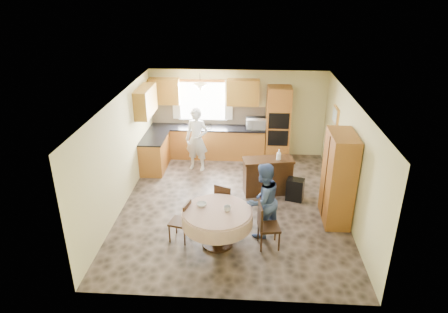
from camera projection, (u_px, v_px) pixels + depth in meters
name	position (u px, v px, depth m)	size (l,w,h in m)	color
floor	(233.00, 204.00, 9.25)	(5.00, 6.00, 0.01)	brown
ceiling	(234.00, 100.00, 8.24)	(5.00, 6.00, 0.01)	white
wall_back	(237.00, 113.00, 11.48)	(5.00, 0.02, 2.50)	beige
wall_front	(225.00, 235.00, 6.01)	(5.00, 0.02, 2.50)	beige
wall_left	(121.00, 152.00, 8.89)	(0.02, 6.00, 2.50)	beige
wall_right	(349.00, 158.00, 8.60)	(0.02, 6.00, 2.50)	beige
window	(203.00, 101.00, 11.38)	(1.40, 0.03, 1.10)	white
curtain_left	(176.00, 99.00, 11.35)	(0.22, 0.02, 1.15)	white
curtain_right	(229.00, 100.00, 11.27)	(0.22, 0.02, 1.15)	white
base_cab_back	(208.00, 143.00, 11.58)	(3.30, 0.60, 0.88)	#B67430
counter_back	(207.00, 128.00, 11.40)	(3.30, 0.64, 0.04)	black
base_cab_left	(155.00, 154.00, 10.84)	(0.60, 1.20, 0.88)	#B67430
counter_left	(154.00, 138.00, 10.65)	(0.64, 1.20, 0.04)	black
backsplash	(208.00, 115.00, 11.55)	(3.30, 0.02, 0.55)	#C9AE8D
wall_cab_left	(165.00, 91.00, 11.18)	(0.85, 0.33, 0.72)	#C38A30
wall_cab_right	(243.00, 92.00, 11.05)	(0.90, 0.33, 0.72)	#C38A30
wall_cab_side	(146.00, 101.00, 10.25)	(0.33, 1.20, 0.72)	#C38A30
oven_tower	(278.00, 124.00, 11.21)	(0.66, 0.62, 2.12)	#B67430
oven_upper	(279.00, 121.00, 10.84)	(0.56, 0.01, 0.45)	black
oven_lower	(278.00, 138.00, 11.05)	(0.56, 0.01, 0.45)	black
pendant	(200.00, 87.00, 10.73)	(0.36, 0.36, 0.18)	beige
sideboard	(267.00, 177.00, 9.60)	(1.18, 0.49, 0.84)	#3E2511
space_heater	(295.00, 189.00, 9.35)	(0.39, 0.27, 0.54)	black
cupboard	(338.00, 178.00, 8.31)	(0.52, 1.03, 1.97)	#B67430
dining_table	(217.00, 218.00, 7.62)	(1.36, 1.36, 0.77)	#3E2511
chair_left	(183.00, 219.00, 7.81)	(0.46, 0.46, 0.87)	#3E2511
chair_back	(225.00, 201.00, 8.41)	(0.52, 0.52, 0.90)	#3E2511
chair_right	(265.00, 224.00, 7.61)	(0.46, 0.46, 0.92)	#3E2511
framed_picture	(336.00, 116.00, 9.82)	(0.06, 0.52, 0.43)	gold
microwave	(256.00, 123.00, 11.20)	(0.55, 0.37, 0.30)	silver
person_sink	(197.00, 140.00, 10.65)	(0.63, 0.41, 1.73)	silver
person_dining	(263.00, 200.00, 7.87)	(0.77, 0.60, 1.57)	#3E5588
bowl_sideboard	(253.00, 160.00, 9.44)	(0.21, 0.21, 0.05)	#B2B2B2
bottle_sideboard	(279.00, 156.00, 9.35)	(0.12, 0.12, 0.31)	silver
cup_table	(227.00, 209.00, 7.51)	(0.14, 0.14, 0.11)	#B2B2B2
bowl_table	(202.00, 205.00, 7.69)	(0.20, 0.20, 0.06)	#B2B2B2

